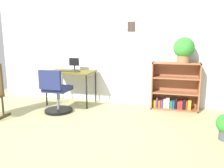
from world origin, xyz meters
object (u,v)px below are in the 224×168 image
at_px(keyboard, 69,71).
at_px(monitor, 74,64).
at_px(desk, 71,74).
at_px(bookshelf_low, 175,89).
at_px(potted_plant_on_shelf, 184,49).
at_px(office_chair, 56,94).

bearing_deg(keyboard, monitor, 85.41).
relative_size(desk, keyboard, 2.26).
bearing_deg(keyboard, desk, 100.29).
distance_m(desk, bookshelf_low, 2.15).
bearing_deg(desk, bookshelf_low, 6.05).
bearing_deg(monitor, bookshelf_low, 3.51).
height_order(desk, potted_plant_on_shelf, potted_plant_on_shelf).
distance_m(desk, potted_plant_on_shelf, 2.32).
distance_m(keyboard, bookshelf_low, 2.15).
bearing_deg(potted_plant_on_shelf, office_chair, -160.22).
xyz_separation_m(monitor, potted_plant_on_shelf, (2.22, 0.07, 0.34)).
bearing_deg(desk, keyboard, -79.71).
distance_m(monitor, office_chair, 0.89).
distance_m(bookshelf_low, potted_plant_on_shelf, 0.80).
distance_m(monitor, bookshelf_low, 2.14).
bearing_deg(office_chair, potted_plant_on_shelf, 19.78).
bearing_deg(potted_plant_on_shelf, desk, -175.75).
distance_m(desk, keyboard, 0.13).
bearing_deg(bookshelf_low, office_chair, -157.80).
height_order(bookshelf_low, potted_plant_on_shelf, potted_plant_on_shelf).
xyz_separation_m(keyboard, office_chair, (-0.02, -0.54, -0.37)).
xyz_separation_m(desk, monitor, (0.04, 0.10, 0.19)).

